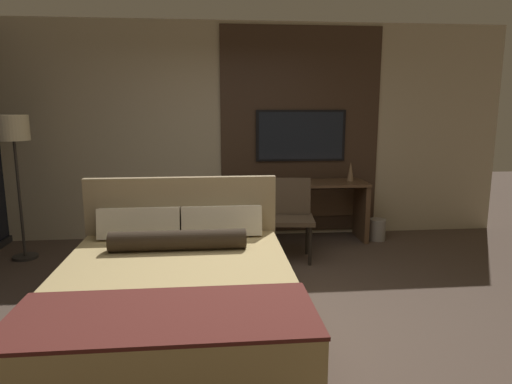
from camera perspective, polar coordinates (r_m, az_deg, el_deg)
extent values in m
plane|color=#4C3D33|center=(3.88, 0.11, -15.92)|extent=(16.00, 16.00, 0.00)
cube|color=#BCAD8E|center=(6.07, -2.35, 7.51)|extent=(7.20, 0.06, 2.80)
cube|color=#3D2B1E|center=(6.13, 5.56, 7.50)|extent=(2.11, 0.03, 2.70)
cube|color=#33281E|center=(3.61, -10.08, -16.23)|extent=(1.72, 2.08, 0.22)
cube|color=tan|center=(3.50, -10.23, -12.36)|extent=(1.77, 2.15, 0.31)
cube|color=#56231E|center=(2.80, -11.49, -14.79)|extent=(1.79, 0.75, 0.02)
cube|color=#998460|center=(4.50, -9.19, -4.91)|extent=(1.81, 0.08, 1.07)
cube|color=beige|center=(4.37, -14.33, -3.75)|extent=(0.75, 0.23, 0.31)
cube|color=beige|center=(4.32, -4.31, -3.62)|extent=(0.75, 0.23, 0.31)
cylinder|color=#2D2319|center=(3.95, -9.71, -5.97)|extent=(1.15, 0.17, 0.17)
cube|color=brown|center=(5.90, 6.03, 1.08)|extent=(1.61, 0.57, 0.03)
cube|color=brown|center=(5.87, -1.49, -2.77)|extent=(0.06, 0.51, 0.74)
cube|color=brown|center=(6.17, 13.02, -2.37)|extent=(0.06, 0.51, 0.74)
cube|color=brown|center=(6.21, 5.48, -1.37)|extent=(1.49, 0.02, 0.37)
cube|color=black|center=(6.10, 5.61, 7.02)|extent=(1.19, 0.04, 0.67)
cube|color=black|center=(6.08, 5.65, 7.01)|extent=(1.12, 0.01, 0.62)
cube|color=#4C3D2D|center=(5.19, 4.40, -3.47)|extent=(0.56, 0.54, 0.05)
cube|color=#4C3D2D|center=(5.34, 4.31, -0.47)|extent=(0.48, 0.16, 0.42)
cylinder|color=black|center=(5.06, 2.18, -6.72)|extent=(0.04, 0.04, 0.44)
cylinder|color=black|center=(5.09, 6.78, -6.70)|extent=(0.04, 0.04, 0.44)
cylinder|color=black|center=(5.43, 2.11, -5.50)|extent=(0.04, 0.04, 0.44)
cylinder|color=black|center=(5.45, 6.39, -5.49)|extent=(0.04, 0.04, 0.44)
cylinder|color=#282623|center=(5.97, -26.87, -7.24)|extent=(0.28, 0.28, 0.03)
cylinder|color=#332D28|center=(5.81, -27.43, -0.78)|extent=(0.03, 0.03, 1.40)
cylinder|color=beige|center=(5.72, -28.13, 7.11)|extent=(0.34, 0.34, 0.28)
cone|color=#846647|center=(6.06, 11.73, 2.53)|extent=(0.09, 0.09, 0.25)
cube|color=#332D28|center=(5.79, 0.34, 1.29)|extent=(0.24, 0.18, 0.03)
cylinder|color=gray|center=(6.21, 14.89, -4.56)|extent=(0.22, 0.22, 0.28)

